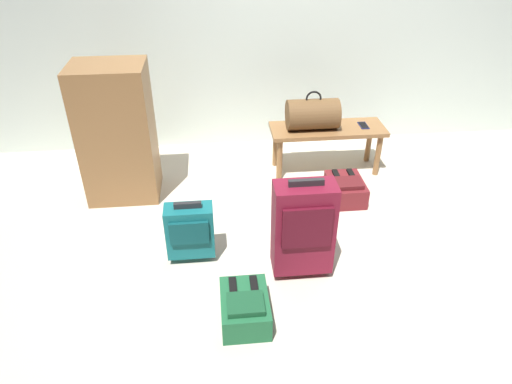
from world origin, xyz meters
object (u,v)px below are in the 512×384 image
suitcase_upright_burgundy (303,227)px  backpack_maroon (346,189)px  bench (327,134)px  cell_phone (363,125)px  side_cabinet (117,134)px  suitcase_small_teal (190,230)px  backpack_green (245,308)px  duffel_bag_brown (313,114)px

suitcase_upright_burgundy → backpack_maroon: suitcase_upright_burgundy is taller
bench → backpack_maroon: 0.56m
cell_phone → side_cabinet: side_cabinet is taller
suitcase_upright_burgundy → suitcase_small_teal: 0.77m
bench → backpack_green: size_ratio=2.63×
side_cabinet → bench: bearing=7.0°
bench → suitcase_small_teal: 1.64m
cell_phone → bench: bearing=-180.0°
backpack_green → duffel_bag_brown: bearing=67.0°
cell_phone → suitcase_small_teal: size_ratio=0.31×
backpack_green → side_cabinet: size_ratio=0.35×
backpack_maroon → suitcase_small_teal: bearing=-153.4°
side_cabinet → backpack_green: bearing=-59.4°
suitcase_upright_burgundy → bench: bearing=70.7°
cell_phone → suitcase_upright_burgundy: suitcase_upright_burgundy is taller
cell_phone → backpack_green: size_ratio=0.38×
suitcase_small_teal → side_cabinet: side_cabinet is taller
duffel_bag_brown → cell_phone: (0.46, 0.00, -0.13)m
suitcase_upright_burgundy → side_cabinet: (-1.29, 1.12, 0.18)m
cell_phone → suitcase_small_teal: (-1.51, -1.12, -0.19)m
bench → suitcase_small_teal: bearing=-136.7°
cell_phone → side_cabinet: (-2.07, -0.22, 0.12)m
duffel_bag_brown → suitcase_small_teal: 1.56m
duffel_bag_brown → cell_phone: 0.48m
suitcase_upright_burgundy → backpack_maroon: (0.53, 0.84, -0.27)m
suitcase_upright_burgundy → backpack_green: size_ratio=1.89×
cell_phone → backpack_green: bearing=-124.8°
duffel_bag_brown → backpack_maroon: 0.71m
bench → suitcase_small_teal: size_ratio=2.17×
duffel_bag_brown → suitcase_small_teal: bearing=-133.0°
bench → cell_phone: cell_phone is taller
bench → backpack_maroon: bench is taller
bench → side_cabinet: size_ratio=0.91×
suitcase_upright_burgundy → backpack_maroon: 1.03m
backpack_green → side_cabinet: (-0.88, 1.49, 0.46)m
bench → backpack_green: (-0.87, -1.71, -0.26)m
cell_phone → backpack_green: (-1.19, -1.71, -0.33)m
suitcase_small_teal → backpack_maroon: size_ratio=1.21×
bench → backpack_maroon: (0.06, -0.49, -0.26)m
backpack_green → side_cabinet: bearing=120.6°
side_cabinet → suitcase_small_teal: bearing=-58.1°
duffel_bag_brown → side_cabinet: side_cabinet is taller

